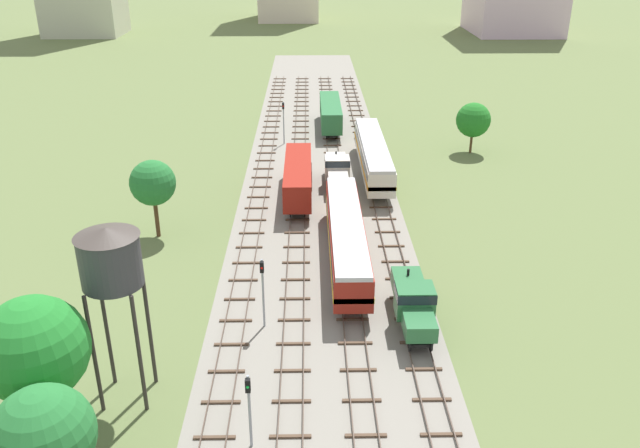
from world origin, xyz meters
TOP-DOWN VIEW (x-y plane):
  - ground_plane at (0.00, 56.00)m, footprint 480.00×480.00m
  - ballast_bed at (0.00, 56.00)m, footprint 16.87×176.00m
  - track_far_left at (-6.44, 57.00)m, footprint 2.40×126.00m
  - track_left at (-2.15, 57.00)m, footprint 2.40×126.00m
  - track_centre_left at (2.15, 57.00)m, footprint 2.40×126.00m
  - track_centre at (6.44, 57.00)m, footprint 2.40×126.00m
  - shunter_loco_centre_nearest at (6.44, 33.86)m, footprint 2.74×8.46m
  - diesel_railcar_centre_left_near at (2.15, 43.55)m, footprint 2.96×20.50m
  - freight_boxcar_left_mid at (-2.14, 58.47)m, footprint 2.87×14.00m
  - shunter_loco_centre_left_midfar at (2.15, 62.11)m, footprint 2.74×8.46m
  - diesel_railcar_centre_far at (6.44, 65.19)m, footprint 2.96×20.50m
  - freight_boxcar_centre_left_farther at (2.15, 84.50)m, footprint 2.87×14.00m
  - water_tower at (-12.11, 26.35)m, footprint 3.63×3.63m
  - signal_post_nearest at (-4.29, 21.84)m, footprint 0.28×0.47m
  - signal_post_near at (-4.29, 33.79)m, footprint 0.28×0.47m
  - signal_post_mid at (-4.29, 77.54)m, footprint 0.28×0.47m
  - lineside_tree_0 at (-13.48, 17.73)m, footprint 4.90×4.90m
  - lineside_tree_1 at (-15.13, 49.16)m, footprint 4.18×4.18m
  - lineside_tree_2 at (-15.39, 22.42)m, footprint 5.72×5.72m
  - lineside_tree_3 at (19.80, 73.37)m, footprint 4.34×4.34m

SIDE VIEW (x-z plane):
  - ground_plane at x=0.00m, z-range 0.00..0.00m
  - ballast_bed at x=0.00m, z-range 0.00..0.01m
  - track_far_left at x=-6.44m, z-range -0.01..0.28m
  - track_left at x=-2.15m, z-range -0.01..0.28m
  - track_centre_left at x=2.15m, z-range -0.01..0.28m
  - track_centre at x=6.44m, z-range -0.01..0.28m
  - shunter_loco_centre_nearest at x=6.44m, z-range 0.46..3.56m
  - shunter_loco_centre_left_midfar at x=2.15m, z-range 0.46..3.56m
  - freight_boxcar_left_mid at x=-2.14m, z-range 0.65..4.25m
  - freight_boxcar_centre_left_farther at x=2.15m, z-range 0.65..4.25m
  - diesel_railcar_centre_left_near at x=2.15m, z-range 0.70..4.50m
  - diesel_railcar_centre_far at x=6.44m, z-range 0.70..4.50m
  - signal_post_nearest at x=-4.29m, z-range 0.68..5.49m
  - signal_post_near at x=-4.29m, z-range 0.73..6.18m
  - signal_post_mid at x=-4.29m, z-range 0.75..6.42m
  - lineside_tree_3 at x=19.80m, z-range 1.06..7.53m
  - lineside_tree_0 at x=-13.48m, z-range 1.12..8.29m
  - lineside_tree_1 at x=-15.13m, z-range 1.60..9.02m
  - lineside_tree_2 at x=-15.39m, z-range 1.69..10.84m
  - water_tower at x=-12.11m, z-range 3.73..15.15m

